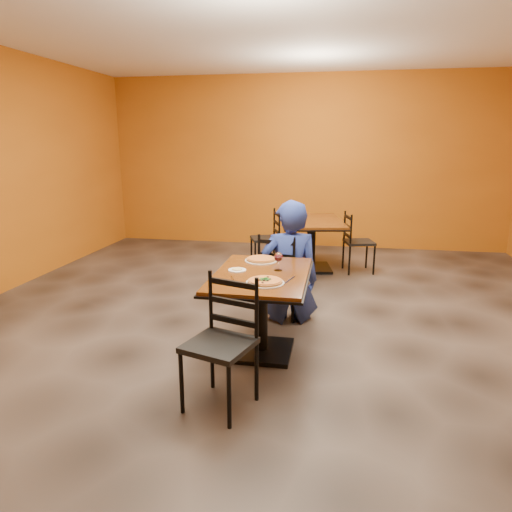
% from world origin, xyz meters
% --- Properties ---
extents(floor, '(7.00, 8.00, 0.01)m').
position_xyz_m(floor, '(0.00, 0.00, 0.00)').
color(floor, black).
rests_on(floor, ground).
extents(ceiling, '(7.00, 8.00, 0.01)m').
position_xyz_m(ceiling, '(0.00, 0.00, 3.00)').
color(ceiling, white).
rests_on(ceiling, ground).
extents(wall_back, '(7.00, 0.01, 3.00)m').
position_xyz_m(wall_back, '(0.00, 4.00, 1.50)').
color(wall_back, '#AE5D13').
rests_on(wall_back, ground).
extents(table_main, '(0.83, 1.23, 0.75)m').
position_xyz_m(table_main, '(0.00, -0.50, 0.56)').
color(table_main, '#5F300F').
rests_on(table_main, floor).
extents(table_second, '(1.11, 1.45, 0.75)m').
position_xyz_m(table_second, '(0.26, 2.37, 0.56)').
color(table_second, '#5F300F').
rests_on(table_second, floor).
extents(chair_main_near, '(0.54, 0.54, 0.95)m').
position_xyz_m(chair_main_near, '(-0.14, -1.41, 0.47)').
color(chair_main_near, black).
rests_on(chair_main_near, floor).
extents(chair_main_far, '(0.48, 0.48, 0.93)m').
position_xyz_m(chair_main_far, '(0.06, 0.46, 0.46)').
color(chair_main_far, black).
rests_on(chair_main_far, floor).
extents(chair_second_left, '(0.51, 0.51, 0.87)m').
position_xyz_m(chair_second_left, '(-0.43, 2.37, 0.44)').
color(chair_second_left, black).
rests_on(chair_second_left, floor).
extents(chair_second_right, '(0.48, 0.48, 0.87)m').
position_xyz_m(chair_second_right, '(0.95, 2.37, 0.44)').
color(chair_second_right, black).
rests_on(chair_second_right, floor).
extents(diner, '(0.71, 0.55, 1.29)m').
position_xyz_m(diner, '(0.15, 0.37, 0.64)').
color(diner, navy).
rests_on(diner, floor).
extents(plate_main, '(0.31, 0.31, 0.01)m').
position_xyz_m(plate_main, '(0.08, -0.79, 0.76)').
color(plate_main, white).
rests_on(plate_main, table_main).
extents(pizza_main, '(0.28, 0.28, 0.02)m').
position_xyz_m(pizza_main, '(0.08, -0.79, 0.77)').
color(pizza_main, '#98360B').
rests_on(pizza_main, plate_main).
extents(plate_far, '(0.31, 0.31, 0.01)m').
position_xyz_m(plate_far, '(-0.07, -0.10, 0.76)').
color(plate_far, white).
rests_on(plate_far, table_main).
extents(pizza_far, '(0.28, 0.28, 0.02)m').
position_xyz_m(pizza_far, '(-0.07, -0.10, 0.77)').
color(pizza_far, orange).
rests_on(pizza_far, plate_far).
extents(side_plate, '(0.16, 0.16, 0.01)m').
position_xyz_m(side_plate, '(-0.22, -0.46, 0.76)').
color(side_plate, white).
rests_on(side_plate, table_main).
extents(dip, '(0.09, 0.09, 0.01)m').
position_xyz_m(dip, '(-0.22, -0.46, 0.76)').
color(dip, tan).
rests_on(dip, side_plate).
extents(wine_glass, '(0.08, 0.08, 0.18)m').
position_xyz_m(wine_glass, '(0.13, -0.39, 0.84)').
color(wine_glass, white).
rests_on(wine_glass, table_main).
extents(fork, '(0.09, 0.18, 0.00)m').
position_xyz_m(fork, '(-0.20, -0.73, 0.75)').
color(fork, silver).
rests_on(fork, table_main).
extents(knife, '(0.07, 0.21, 0.00)m').
position_xyz_m(knife, '(0.27, -0.66, 0.75)').
color(knife, silver).
rests_on(knife, table_main).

